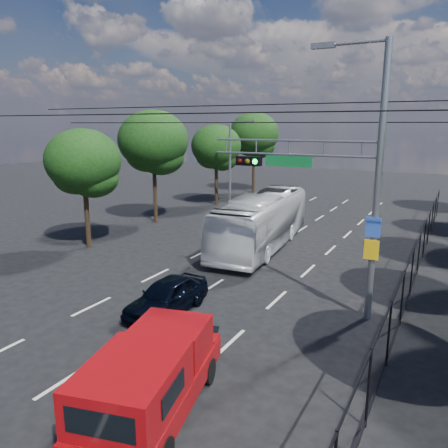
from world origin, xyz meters
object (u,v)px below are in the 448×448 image
Objects in this scene: red_pickup at (152,377)px; white_van at (247,222)px; navy_hatchback at (167,296)px; white_bus at (262,221)px; signal_mast at (342,171)px.

red_pickup is 1.47× the size of white_van.
navy_hatchback is 9.88m from white_bus.
red_pickup is 15.28m from white_bus.
signal_mast is 0.88× the size of white_bus.
white_van is (-2.36, 2.92, -0.88)m from white_bus.
navy_hatchback is 0.35× the size of white_bus.
white_bus is 3.85m from white_van.
white_bus is (-0.51, 9.83, 0.85)m from navy_hatchback.
white_bus is at bearing 94.28° from navy_hatchback.
white_van is at bearing 103.98° from navy_hatchback.
red_pickup reaches higher than navy_hatchback.
white_van is (-6.05, 17.73, -0.43)m from red_pickup.
signal_mast is 2.49× the size of navy_hatchback.
white_bus is (-3.69, 14.82, 0.46)m from red_pickup.
white_van is (-2.87, 12.75, -0.03)m from navy_hatchback.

